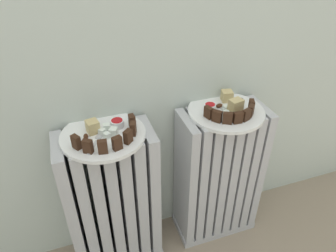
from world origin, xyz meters
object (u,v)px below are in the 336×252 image
(plate_right, at_px, (226,111))
(radiator_left, at_px, (113,202))
(radiator_right, at_px, (218,176))
(plate_left, at_px, (103,135))
(jam_bowl_left, at_px, (117,123))
(fork, at_px, (96,142))
(jam_bowl_right, at_px, (210,107))

(plate_right, bearing_deg, radiator_left, -180.00)
(radiator_left, bearing_deg, radiator_right, 0.00)
(plate_left, bearing_deg, jam_bowl_left, 25.69)
(radiator_right, xyz_separation_m, jam_bowl_left, (-0.38, 0.02, 0.33))
(radiator_right, relative_size, plate_left, 2.22)
(radiator_right, height_order, plate_right, plate_right)
(plate_right, distance_m, fork, 0.47)
(plate_left, xyz_separation_m, jam_bowl_right, (0.38, 0.02, 0.02))
(radiator_left, height_order, jam_bowl_right, jam_bowl_right)
(plate_left, bearing_deg, radiator_left, -63.43)
(plate_right, height_order, jam_bowl_right, jam_bowl_right)
(radiator_right, height_order, fork, fork)
(plate_right, height_order, fork, fork)
(plate_right, xyz_separation_m, jam_bowl_left, (-0.38, 0.02, 0.02))
(radiator_right, height_order, jam_bowl_left, jam_bowl_left)
(plate_right, bearing_deg, jam_bowl_left, 176.30)
(radiator_right, height_order, plate_left, plate_left)
(plate_left, distance_m, plate_right, 0.44)
(radiator_right, relative_size, jam_bowl_right, 14.39)
(radiator_left, xyz_separation_m, fork, (-0.03, -0.04, 0.32))
(jam_bowl_left, bearing_deg, radiator_left, -154.31)
(radiator_right, distance_m, jam_bowl_right, 0.34)
(radiator_right, relative_size, plate_right, 2.22)
(jam_bowl_right, distance_m, fork, 0.41)
(radiator_right, bearing_deg, radiator_left, -180.00)
(radiator_left, bearing_deg, fork, -125.30)
(plate_right, relative_size, jam_bowl_left, 6.07)
(plate_left, height_order, fork, fork)
(jam_bowl_left, relative_size, jam_bowl_right, 1.07)
(jam_bowl_left, height_order, fork, jam_bowl_left)
(fork, bearing_deg, jam_bowl_left, 39.20)
(radiator_right, distance_m, plate_left, 0.54)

